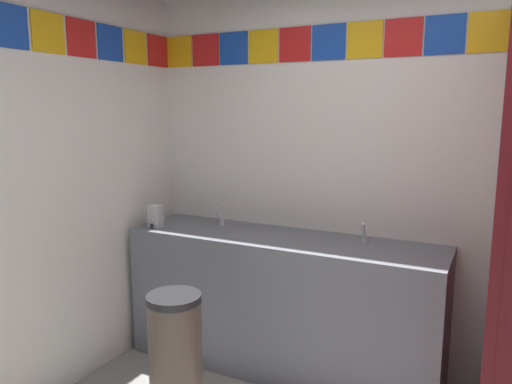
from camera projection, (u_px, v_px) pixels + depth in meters
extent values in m
cube|color=white|center=(438.00, 153.00, 2.91)|extent=(3.92, 0.08, 2.90)
cube|color=yellow|center=(179.00, 52.00, 3.58)|extent=(0.22, 0.01, 0.22)
cube|color=red|center=(206.00, 50.00, 3.48)|extent=(0.22, 0.01, 0.22)
cube|color=#1947B7|center=(234.00, 48.00, 3.38)|extent=(0.22, 0.01, 0.22)
cube|color=yellow|center=(263.00, 46.00, 3.27)|extent=(0.22, 0.01, 0.22)
cube|color=red|center=(295.00, 44.00, 3.17)|extent=(0.22, 0.01, 0.22)
cube|color=#1947B7|center=(329.00, 42.00, 3.07)|extent=(0.22, 0.01, 0.22)
cube|color=yellow|center=(365.00, 40.00, 2.96)|extent=(0.22, 0.01, 0.22)
cube|color=red|center=(403.00, 37.00, 2.86)|extent=(0.22, 0.01, 0.22)
cube|color=#1947B7|center=(445.00, 35.00, 2.76)|extent=(0.22, 0.01, 0.22)
cube|color=yellow|center=(490.00, 32.00, 2.66)|extent=(0.22, 0.01, 0.22)
cube|color=#1947B7|center=(9.00, 26.00, 2.47)|extent=(0.01, 0.22, 0.22)
cube|color=yellow|center=(48.00, 32.00, 2.68)|extent=(0.01, 0.22, 0.22)
cube|color=red|center=(82.00, 38.00, 2.89)|extent=(0.01, 0.22, 0.22)
cube|color=#1947B7|center=(110.00, 43.00, 3.11)|extent=(0.01, 0.22, 0.22)
cube|color=yellow|center=(136.00, 47.00, 3.32)|extent=(0.01, 0.22, 0.22)
cube|color=red|center=(158.00, 51.00, 3.53)|extent=(0.01, 0.22, 0.22)
cube|color=slate|center=(281.00, 303.00, 3.19)|extent=(2.05, 0.55, 0.90)
cube|color=slate|center=(297.00, 234.00, 3.36)|extent=(2.05, 0.03, 0.08)
cylinder|color=silver|center=(212.00, 237.00, 3.33)|extent=(0.34, 0.34, 0.10)
cylinder|color=silver|center=(359.00, 257.00, 2.87)|extent=(0.34, 0.34, 0.10)
cylinder|color=silver|center=(222.00, 222.00, 3.44)|extent=(0.04, 0.04, 0.05)
cylinder|color=silver|center=(218.00, 213.00, 3.39)|extent=(0.02, 0.06, 0.09)
cylinder|color=silver|center=(365.00, 239.00, 2.98)|extent=(0.04, 0.04, 0.05)
cylinder|color=silver|center=(364.00, 229.00, 2.93)|extent=(0.02, 0.06, 0.09)
cube|color=#B7BABF|center=(155.00, 216.00, 3.37)|extent=(0.09, 0.07, 0.16)
cylinder|color=black|center=(152.00, 226.00, 3.34)|extent=(0.02, 0.02, 0.03)
cube|color=maroon|center=(497.00, 241.00, 2.16)|extent=(0.04, 1.41, 2.26)
cylinder|color=silver|center=(504.00, 258.00, 1.53)|extent=(0.02, 0.02, 0.10)
cylinder|color=brown|center=(176.00, 361.00, 2.66)|extent=(0.29, 0.29, 0.69)
cylinder|color=#262628|center=(174.00, 298.00, 2.60)|extent=(0.30, 0.30, 0.04)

